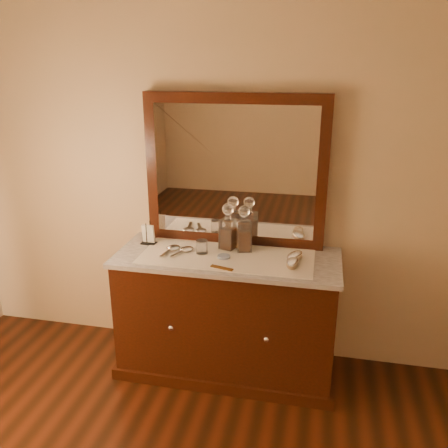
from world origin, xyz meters
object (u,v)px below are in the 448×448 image
at_px(pin_dish, 224,257).
at_px(comb, 222,268).
at_px(brush_far, 295,257).
at_px(decanter_left, 228,231).
at_px(dresser_cabinet, 227,316).
at_px(mirror_frame, 235,171).
at_px(napkin_rack, 148,235).
at_px(hand_mirror_outer, 172,249).
at_px(hand_mirror_inner, 185,250).
at_px(brush_near, 292,263).
at_px(decanter_right, 244,233).

bearing_deg(pin_dish, comb, -81.91).
bearing_deg(brush_far, pin_dish, -172.76).
bearing_deg(decanter_left, dresser_cabinet, -80.24).
height_order(mirror_frame, napkin_rack, mirror_frame).
relative_size(pin_dish, hand_mirror_outer, 0.36).
distance_m(comb, hand_mirror_inner, 0.36).
bearing_deg(decanter_left, brush_near, -24.54).
bearing_deg(napkin_rack, brush_far, -4.67).
bearing_deg(napkin_rack, hand_mirror_outer, -24.41).
height_order(pin_dish, brush_far, brush_far).
relative_size(napkin_rack, decanter_left, 0.50).
bearing_deg(mirror_frame, decanter_right, -57.80).
distance_m(decanter_left, decanter_right, 0.11).
bearing_deg(hand_mirror_inner, brush_far, 0.58).
relative_size(dresser_cabinet, decanter_right, 4.55).
relative_size(decanter_left, decanter_right, 1.01).
relative_size(mirror_frame, decanter_left, 3.87).
bearing_deg(brush_far, mirror_frame, 151.40).
bearing_deg(dresser_cabinet, hand_mirror_inner, 179.04).
relative_size(mirror_frame, hand_mirror_outer, 5.32).
xyz_separation_m(napkin_rack, decanter_left, (0.55, 0.03, 0.06)).
distance_m(brush_near, hand_mirror_inner, 0.71).
relative_size(pin_dish, hand_mirror_inner, 0.38).
xyz_separation_m(comb, hand_mirror_inner, (-0.29, 0.21, 0.00)).
relative_size(mirror_frame, napkin_rack, 7.73).
relative_size(pin_dish, napkin_rack, 0.52).
bearing_deg(decanter_left, decanter_right, -8.08).
height_order(pin_dish, napkin_rack, napkin_rack).
bearing_deg(brush_far, decanter_left, 166.43).
bearing_deg(dresser_cabinet, pin_dish, -106.91).
bearing_deg(brush_near, dresser_cabinet, 169.06).
distance_m(comb, brush_near, 0.43).
xyz_separation_m(dresser_cabinet, pin_dish, (-0.01, -0.04, 0.45)).
relative_size(decanter_right, brush_far, 1.69).
height_order(decanter_left, decanter_right, decanter_left).
distance_m(pin_dish, brush_near, 0.44).
height_order(mirror_frame, comb, mirror_frame).
xyz_separation_m(pin_dish, brush_far, (0.44, 0.06, 0.02)).
distance_m(dresser_cabinet, mirror_frame, 0.97).
xyz_separation_m(mirror_frame, decanter_right, (0.09, -0.14, -0.38)).
relative_size(brush_near, hand_mirror_outer, 0.71).
bearing_deg(decanter_left, hand_mirror_outer, -162.06).
bearing_deg(hand_mirror_outer, comb, -28.88).
distance_m(brush_far, hand_mirror_outer, 0.80).
relative_size(mirror_frame, decanter_right, 3.90).
bearing_deg(dresser_cabinet, comb, -87.32).
height_order(hand_mirror_outer, hand_mirror_inner, same).
bearing_deg(pin_dish, dresser_cabinet, 73.09).
distance_m(comb, decanter_left, 0.35).
xyz_separation_m(mirror_frame, hand_mirror_inner, (-0.28, -0.24, -0.49)).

